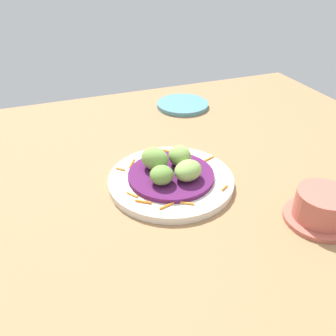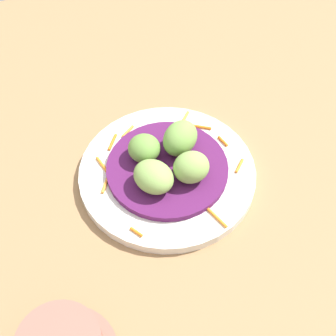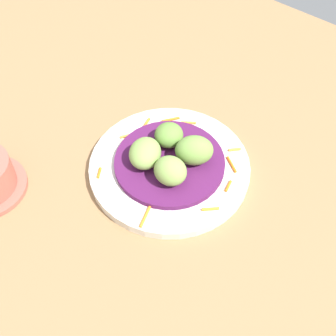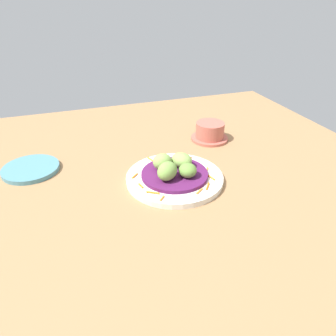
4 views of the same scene
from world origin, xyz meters
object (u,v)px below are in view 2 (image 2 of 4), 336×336
Objects in this scene: guac_scoop_left at (154,177)px; guac_scoop_center at (191,167)px; guac_scoop_back at (144,148)px; main_plate at (167,174)px; guac_scoop_right at (180,138)px.

guac_scoop_center is at bearing 175.22° from guac_scoop_left.
guac_scoop_left is 1.16× the size of guac_scoop_center.
guac_scoop_center reaches higher than guac_scoop_back.
main_plate is 4.34× the size of guac_scoop_right.
guac_scoop_left is at bearing 40.22° from guac_scoop_right.
guac_scoop_right is at bearing -139.78° from main_plate.
guac_scoop_back is (-0.41, -4.96, -0.09)cm from guac_scoop_left.
main_plate is at bearing 130.22° from guac_scoop_back.
main_plate is 5.48× the size of guac_scoop_back.
guac_scoop_center reaches higher than main_plate.
guac_scoop_left is 1.27× the size of guac_scoop_back.
guac_scoop_center is 1.09× the size of guac_scoop_back.
guac_scoop_center is (-2.27, 2.69, 3.63)cm from main_plate.
main_plate is 5.05cm from guac_scoop_center.
main_plate is 5.01× the size of guac_scoop_center.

